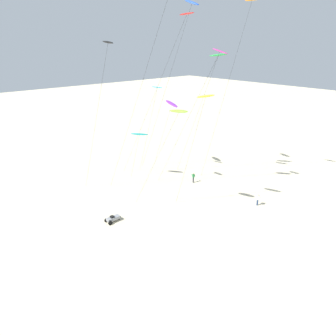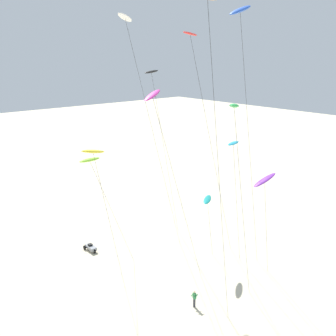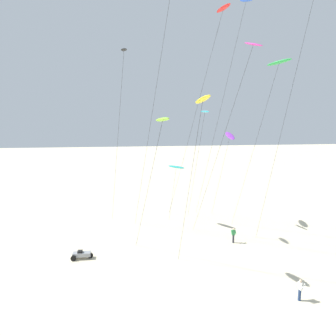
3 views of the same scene
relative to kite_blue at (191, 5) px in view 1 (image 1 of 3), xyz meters
The scene contains 16 objects.
ground_plane 28.88m from the kite_blue, 130.88° to the right, with size 260.00×260.00×0.00m, color beige.
kite_blue is the anchor object (origin of this frame).
kite_red 4.36m from the kite_blue, 148.42° to the right, with size 4.43×11.98×24.32m.
kite_orange 8.03m from the kite_blue, 63.83° to the right, with size 2.44×6.74×25.88m.
kite_cyan 12.56m from the kite_blue, 130.67° to the left, with size 1.72×4.60×14.42m.
kite_magenta 9.62m from the kite_blue, 106.21° to the right, with size 3.74×9.83×20.07m.
kite_white 9.78m from the kite_blue, 151.60° to the right, with size 4.25×10.84×25.98m.
kite_yellow 15.93m from the kite_blue, 126.11° to the right, with size 1.78×4.80×15.26m.
kite_green 7.82m from the kite_blue, 52.07° to the right, with size 3.15×7.36×19.30m.
kite_teal 19.65m from the kite_blue, 149.22° to the left, with size 2.25×3.19×7.63m.
kite_black 14.00m from the kite_blue, behind, with size 2.46×6.84×20.92m.
kite_purple 14.87m from the kite_blue, 86.46° to the left, with size 1.66×4.87×11.86m.
kite_lime 17.75m from the kite_blue, 140.61° to the right, with size 2.81×7.40×13.57m.
kite_flyer_nearest 28.25m from the kite_blue, 91.67° to the right, with size 0.66×0.68×1.67m.
kite_flyer_middle 24.78m from the kite_blue, 117.49° to the right, with size 0.60×0.57×1.67m.
beach_buggy 30.81m from the kite_blue, 165.49° to the right, with size 2.05×1.03×0.82m.
Camera 1 is at (-26.10, -24.28, 20.72)m, focal length 34.02 mm.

